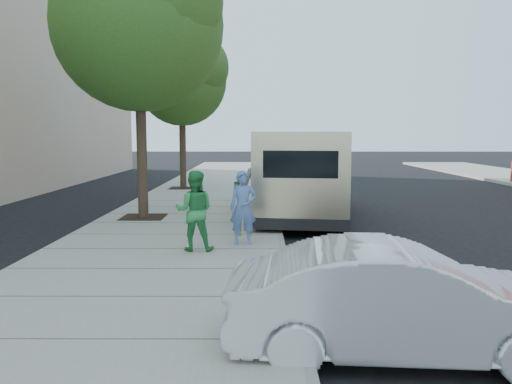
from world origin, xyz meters
TOP-DOWN VIEW (x-y plane):
  - ground at (0.00, 0.00)m, footprint 120.00×120.00m
  - sidewalk at (-1.00, 0.00)m, footprint 5.00×60.00m
  - curb_face at (1.44, 0.00)m, footprint 0.12×60.00m
  - tree_near at (-2.25, 2.40)m, footprint 4.62×4.60m
  - tree_far at (-2.25, 10.00)m, footprint 3.92×3.80m
  - parking_meter at (0.51, -0.17)m, footprint 0.27×0.15m
  - van at (2.32, 3.19)m, footprint 3.09×7.04m
  - sedan at (2.50, -6.10)m, footprint 3.94×1.61m
  - person_officer at (0.61, -1.06)m, footprint 0.58×0.39m
  - person_green_shirt at (-0.35, -1.61)m, footprint 0.79×0.61m
  - person_gray_shirt at (0.98, 1.73)m, footprint 1.14×0.94m
  - person_striped_polo at (1.12, 0.82)m, footprint 0.87×1.08m

SIDE VIEW (x-z plane):
  - ground at x=0.00m, z-range 0.00..0.00m
  - sidewalk at x=-1.00m, z-range 0.00..0.15m
  - curb_face at x=1.44m, z-range -0.01..0.15m
  - sedan at x=2.50m, z-range 0.00..1.27m
  - person_officer at x=0.61m, z-range 0.15..1.71m
  - person_green_shirt at x=-0.35m, z-range 0.15..1.76m
  - person_striped_polo at x=1.12m, z-range 0.15..1.87m
  - parking_meter at x=0.51m, z-range 0.43..1.68m
  - person_gray_shirt at x=0.98m, z-range 0.15..2.16m
  - van at x=2.32m, z-range 0.07..2.60m
  - tree_far at x=-2.25m, z-range 1.64..8.13m
  - tree_near at x=-2.25m, z-range 1.78..9.31m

